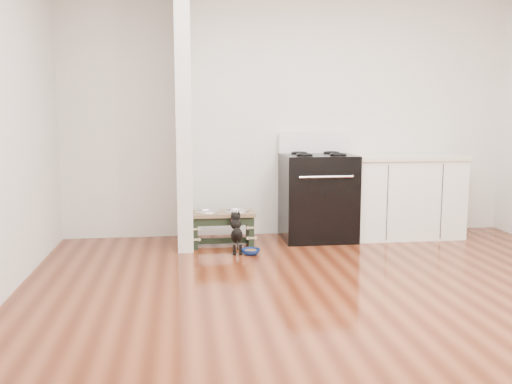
% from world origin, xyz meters
% --- Properties ---
extents(ground, '(5.00, 5.00, 0.00)m').
position_xyz_m(ground, '(0.00, 0.00, 0.00)').
color(ground, '#4C1D0D').
rests_on(ground, ground).
extents(room_shell, '(5.00, 5.00, 5.00)m').
position_xyz_m(room_shell, '(0.00, 0.00, 1.62)').
color(room_shell, silver).
rests_on(room_shell, ground).
extents(partition_wall, '(0.15, 0.80, 2.70)m').
position_xyz_m(partition_wall, '(-1.18, 2.10, 1.35)').
color(partition_wall, silver).
rests_on(partition_wall, ground).
extents(oven_range, '(0.76, 0.69, 1.14)m').
position_xyz_m(oven_range, '(0.25, 2.16, 0.48)').
color(oven_range, black).
rests_on(oven_range, ground).
extents(cabinet_run, '(1.24, 0.64, 0.91)m').
position_xyz_m(cabinet_run, '(1.23, 2.18, 0.45)').
color(cabinet_run, white).
rests_on(cabinet_run, ground).
extents(dog_feeder, '(0.65, 0.35, 0.37)m').
position_xyz_m(dog_feeder, '(-0.80, 1.96, 0.25)').
color(dog_feeder, black).
rests_on(dog_feeder, ground).
extents(puppy, '(0.11, 0.33, 0.40)m').
position_xyz_m(puppy, '(-0.68, 1.67, 0.22)').
color(puppy, black).
rests_on(puppy, ground).
extents(floor_bowl, '(0.22, 0.22, 0.06)m').
position_xyz_m(floor_bowl, '(-0.55, 1.56, 0.03)').
color(floor_bowl, navy).
rests_on(floor_bowl, ground).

